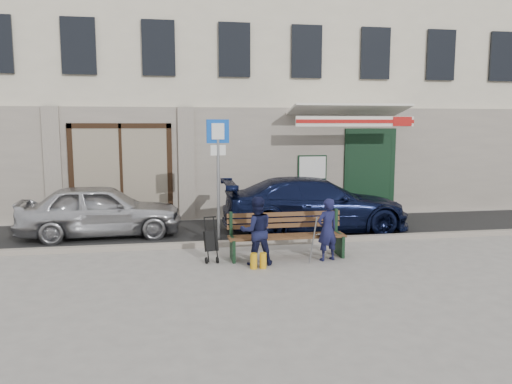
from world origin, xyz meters
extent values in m
plane|color=#9E9991|center=(0.00, 0.00, 0.00)|extent=(80.00, 80.00, 0.00)
cube|color=#282828|center=(0.00, 3.10, 0.01)|extent=(60.00, 3.20, 0.01)
cube|color=#9E9384|center=(0.00, 1.50, 0.06)|extent=(60.00, 0.18, 0.12)
cube|color=beige|center=(0.00, 8.50, 5.00)|extent=(20.00, 7.00, 10.00)
cube|color=#9E9384|center=(0.00, 4.96, 1.60)|extent=(20.00, 0.12, 3.20)
cube|color=maroon|center=(-3.20, 5.02, 1.55)|extent=(2.50, 0.12, 2.00)
cube|color=black|center=(4.10, 4.88, 1.30)|extent=(1.60, 0.10, 2.60)
cube|color=black|center=(4.10, 5.35, 1.20)|extent=(1.25, 0.90, 2.40)
cube|color=white|center=(2.30, 4.85, 1.45)|extent=(0.80, 0.03, 0.65)
cube|color=white|center=(3.20, 4.62, 3.08)|extent=(3.40, 1.72, 0.42)
cube|color=white|center=(3.20, 3.77, 2.80)|extent=(3.40, 0.05, 0.28)
cube|color=#B11815|center=(3.20, 3.74, 2.80)|extent=(3.40, 0.02, 0.10)
imported|color=#BBBBC0|center=(-3.53, 2.98, 0.65)|extent=(3.90, 1.71, 1.31)
imported|color=black|center=(1.78, 2.76, 0.69)|extent=(4.80, 2.06, 1.38)
cylinder|color=gray|center=(-0.80, 1.74, 1.36)|extent=(0.07, 0.07, 2.72)
cube|color=#0D4ABB|center=(-0.80, 1.74, 2.56)|extent=(0.51, 0.16, 0.52)
cube|color=white|center=(-0.80, 1.71, 2.56)|extent=(0.29, 0.09, 0.36)
cube|color=white|center=(-0.80, 1.74, 2.14)|extent=(0.35, 0.12, 0.23)
cube|color=brown|center=(0.46, 0.30, 0.45)|extent=(2.40, 0.50, 0.04)
cube|color=brown|center=(0.46, 0.58, 0.74)|extent=(2.40, 0.10, 0.36)
cube|color=#16321E|center=(-0.66, 0.30, 0.23)|extent=(0.06, 0.50, 0.45)
cube|color=#16321E|center=(1.58, 0.30, 0.23)|extent=(0.06, 0.50, 0.45)
cube|color=white|center=(1.21, 0.20, 0.48)|extent=(0.34, 0.25, 0.11)
cylinder|color=gray|center=(0.81, -0.37, 0.50)|extent=(0.07, 0.34, 0.96)
cylinder|color=gold|center=(-0.34, -0.35, 0.15)|extent=(0.13, 0.13, 0.30)
cylinder|color=gold|center=(-0.16, -0.35, 0.15)|extent=(0.13, 0.13, 0.30)
imported|color=#16183C|center=(1.21, -0.01, 0.63)|extent=(0.53, 0.43, 1.26)
imported|color=#131635|center=(-0.24, -0.07, 0.67)|extent=(0.68, 0.54, 1.34)
cylinder|color=black|center=(-1.20, 0.15, 0.06)|extent=(0.06, 0.13, 0.13)
cylinder|color=black|center=(-0.98, 0.15, 0.06)|extent=(0.06, 0.13, 0.13)
cube|color=black|center=(-1.09, 0.33, 0.41)|extent=(0.30, 0.28, 0.43)
cylinder|color=black|center=(-1.09, 0.44, 0.87)|extent=(0.24, 0.08, 0.02)
camera|label=1|loc=(-1.85, -9.39, 2.70)|focal=35.00mm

